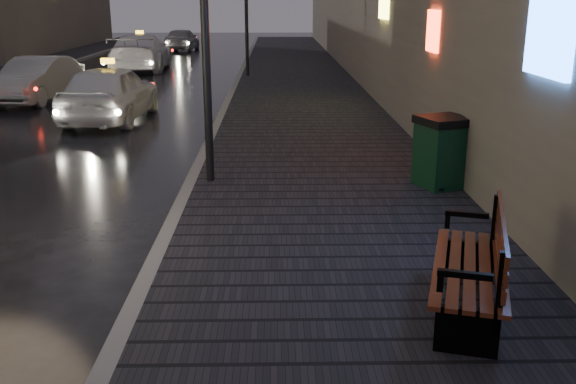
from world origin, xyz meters
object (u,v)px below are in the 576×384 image
object	(u,v)px
car_left_mid	(37,79)
trash_bin	(442,151)
car_far	(182,39)
bench	(478,265)
taxi_mid	(141,52)
taxi_near	(110,93)

from	to	relation	value
car_left_mid	trash_bin	bearing A→B (deg)	-38.42
car_left_mid	car_far	xyz separation A→B (m)	(1.78, 20.94, 0.01)
bench	trash_bin	xyz separation A→B (m)	(0.79, 4.59, 0.09)
trash_bin	taxi_mid	bearing A→B (deg)	93.36
bench	car_far	bearing A→B (deg)	119.06
car_far	car_left_mid	bearing A→B (deg)	88.41
taxi_near	taxi_mid	world-z (taller)	taxi_mid
bench	taxi_near	bearing A→B (deg)	135.83
taxi_mid	trash_bin	bearing A→B (deg)	111.45
bench	car_far	size ratio (longest dim) A/B	0.51
car_left_mid	taxi_mid	distance (m)	9.43
taxi_near	trash_bin	bearing A→B (deg)	139.18
car_left_mid	car_far	size ratio (longest dim) A/B	1.02
taxi_near	car_left_mid	bearing A→B (deg)	-44.42
taxi_near	car_far	bearing A→B (deg)	-83.45
taxi_near	taxi_mid	bearing A→B (deg)	-79.17
bench	taxi_mid	xyz separation A→B (m)	(-8.21, 24.45, 0.17)
trash_bin	car_far	distance (m)	32.68
trash_bin	taxi_mid	distance (m)	21.80
bench	car_left_mid	bearing A→B (deg)	139.31
taxi_mid	car_far	world-z (taller)	taxi_mid
bench	taxi_near	xyz separation A→B (m)	(-6.48, 11.62, 0.10)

